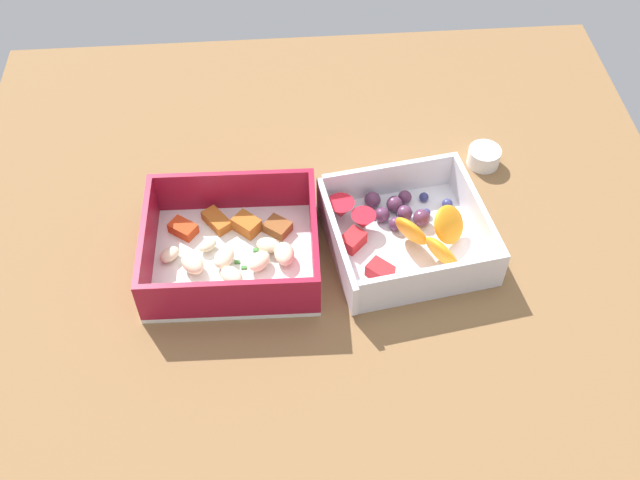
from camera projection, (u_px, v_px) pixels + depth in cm
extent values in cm
cube|color=brown|center=(325.00, 267.00, 79.64)|extent=(80.00, 80.00, 2.00)
cube|color=white|center=(233.00, 258.00, 78.71)|extent=(18.08, 15.59, 0.60)
cube|color=maroon|center=(147.00, 244.00, 76.25)|extent=(1.00, 15.13, 5.10)
cube|color=maroon|center=(314.00, 238.00, 76.80)|extent=(1.00, 15.13, 5.10)
cube|color=maroon|center=(233.00, 190.00, 81.19)|extent=(16.49, 1.04, 5.10)
cube|color=maroon|center=(229.00, 299.00, 71.86)|extent=(16.49, 1.04, 5.10)
ellipsoid|color=beige|center=(170.00, 254.00, 77.66)|extent=(2.73, 2.72, 1.13)
ellipsoid|color=beige|center=(269.00, 291.00, 74.72)|extent=(1.44, 2.03, 1.01)
ellipsoid|color=beige|center=(284.00, 255.00, 77.30)|extent=(2.30, 3.10, 1.47)
ellipsoid|color=beige|center=(259.00, 261.00, 76.88)|extent=(3.18, 3.33, 1.36)
ellipsoid|color=beige|center=(224.00, 255.00, 77.41)|extent=(2.92, 3.34, 1.39)
ellipsoid|color=beige|center=(208.00, 291.00, 74.68)|extent=(2.60, 2.41, 1.07)
ellipsoid|color=beige|center=(193.00, 263.00, 76.61)|extent=(3.32, 3.55, 1.45)
ellipsoid|color=beige|center=(268.00, 245.00, 78.35)|extent=(2.96, 2.48, 1.27)
ellipsoid|color=beige|center=(232.00, 276.00, 75.67)|extent=(3.16, 3.28, 1.35)
ellipsoid|color=beige|center=(180.00, 292.00, 74.47)|extent=(2.83, 3.12, 1.29)
ellipsoid|color=beige|center=(208.00, 245.00, 78.55)|extent=(2.51, 2.39, 1.03)
cube|color=red|center=(183.00, 229.00, 80.18)|extent=(3.36, 3.16, 1.23)
cube|color=#AD5B1E|center=(247.00, 225.00, 80.27)|extent=(3.40, 3.35, 1.62)
cube|color=#AD5B1E|center=(217.00, 221.00, 80.92)|extent=(3.40, 3.76, 1.19)
cube|color=brown|center=(278.00, 227.00, 80.33)|extent=(3.32, 3.24, 1.18)
cube|color=#387A33|center=(223.00, 254.00, 78.61)|extent=(0.60, 0.40, 0.20)
cube|color=#387A33|center=(244.00, 267.00, 77.43)|extent=(0.60, 0.40, 0.20)
cube|color=#387A33|center=(237.00, 263.00, 77.82)|extent=(0.60, 0.40, 0.20)
cube|color=#387A33|center=(256.00, 250.00, 78.92)|extent=(0.60, 0.40, 0.20)
cube|color=white|center=(405.00, 242.00, 80.13)|extent=(18.15, 17.54, 0.60)
cube|color=white|center=(336.00, 241.00, 77.15)|extent=(2.96, 15.15, 4.21)
cube|color=white|center=(476.00, 215.00, 79.43)|extent=(2.96, 15.15, 4.21)
cube|color=white|center=(387.00, 179.00, 82.87)|extent=(14.69, 2.89, 4.21)
cube|color=white|center=(430.00, 282.00, 73.71)|extent=(14.69, 2.89, 4.21)
ellipsoid|color=orange|center=(449.00, 225.00, 78.49)|extent=(5.58, 5.60, 4.11)
ellipsoid|color=orange|center=(442.00, 252.00, 75.84)|extent=(4.95, 5.25, 4.46)
ellipsoid|color=orange|center=(411.00, 231.00, 77.79)|extent=(4.80, 4.90, 4.29)
cube|color=red|center=(380.00, 271.00, 76.32)|extent=(3.12, 3.08, 1.50)
cube|color=red|center=(353.00, 240.00, 78.91)|extent=(3.15, 3.16, 1.53)
sphere|color=#562D4C|center=(394.00, 204.00, 82.11)|extent=(1.78, 1.78, 1.78)
sphere|color=#562D4C|center=(382.00, 215.00, 81.15)|extent=(1.67, 1.67, 1.67)
sphere|color=#562D4C|center=(405.00, 213.00, 81.33)|extent=(1.68, 1.68, 1.68)
sphere|color=#562D4C|center=(422.00, 218.00, 80.75)|extent=(1.87, 1.87, 1.87)
sphere|color=#562D4C|center=(396.00, 224.00, 80.44)|extent=(1.49, 1.49, 1.49)
sphere|color=#562D4C|center=(372.00, 200.00, 82.48)|extent=(1.81, 1.81, 1.81)
sphere|color=#562D4C|center=(405.00, 197.00, 82.95)|extent=(1.52, 1.52, 1.52)
cone|color=red|center=(363.00, 222.00, 80.19)|extent=(2.69, 2.69, 2.15)
cone|color=red|center=(341.00, 210.00, 81.14)|extent=(2.96, 2.96, 2.37)
sphere|color=navy|center=(426.00, 213.00, 81.85)|extent=(0.92, 0.92, 0.92)
sphere|color=navy|center=(424.00, 197.00, 83.27)|extent=(1.06, 1.06, 1.06)
sphere|color=navy|center=(447.00, 204.00, 82.51)|extent=(1.19, 1.19, 1.19)
cylinder|color=white|center=(484.00, 157.00, 87.50)|extent=(3.78, 3.78, 2.14)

